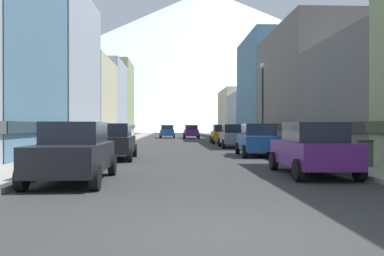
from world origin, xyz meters
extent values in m
plane|color=#2F2F2F|center=(0.00, 0.00, 0.00)|extent=(400.00, 400.00, 0.00)
cube|color=gray|center=(-6.25, 35.00, 0.07)|extent=(2.50, 100.00, 0.15)
cube|color=gray|center=(6.25, 35.00, 0.07)|extent=(2.50, 100.00, 0.15)
cube|color=#99A5B2|center=(-12.24, 26.04, 6.00)|extent=(9.48, 11.49, 12.00)
cube|color=#444A50|center=(-12.24, 26.04, 1.60)|extent=(9.78, 11.49, 0.50)
cube|color=beige|center=(-11.68, 37.81, 4.38)|extent=(8.36, 11.43, 8.76)
cube|color=#595444|center=(-11.68, 37.81, 1.60)|extent=(8.66, 11.43, 0.50)
cube|color=#99A5B2|center=(-11.51, 49.07, 5.08)|extent=(8.02, 10.93, 10.16)
cube|color=#444A50|center=(-11.51, 49.07, 1.60)|extent=(8.32, 10.93, 0.50)
cube|color=#8C9966|center=(-11.37, 59.76, 5.95)|extent=(7.74, 10.05, 11.90)
cube|color=#3F442D|center=(-11.37, 59.76, 1.60)|extent=(8.04, 10.05, 0.50)
cube|color=#66605B|center=(10.50, 15.79, 3.22)|extent=(6.01, 9.77, 6.43)
cube|color=#2D2B29|center=(10.50, 15.79, 1.60)|extent=(6.31, 9.77, 0.50)
cube|color=#66605B|center=(11.58, 27.42, 4.86)|extent=(8.16, 13.42, 9.73)
cube|color=#2D2B29|center=(11.58, 27.42, 1.60)|extent=(8.46, 13.42, 0.50)
cube|color=slate|center=(11.71, 40.57, 5.92)|extent=(8.43, 12.55, 11.84)
cube|color=#22333F|center=(11.71, 40.57, 1.60)|extent=(8.73, 12.55, 0.50)
cube|color=#99A5B2|center=(10.53, 51.97, 3.14)|extent=(6.05, 9.35, 6.27)
cube|color=#444A50|center=(10.53, 51.97, 1.60)|extent=(6.35, 9.35, 0.50)
cube|color=beige|center=(10.87, 62.99, 3.89)|extent=(6.74, 12.68, 7.79)
cube|color=#595444|center=(10.87, 62.99, 1.60)|extent=(7.04, 12.68, 0.50)
cube|color=black|center=(-3.80, 5.93, 0.74)|extent=(1.91, 4.43, 0.80)
cube|color=#1E232D|center=(-3.80, 6.18, 1.46)|extent=(1.64, 2.23, 0.64)
cylinder|color=black|center=(-2.85, 4.30, 0.34)|extent=(0.23, 0.68, 0.68)
cylinder|color=black|center=(-4.69, 4.27, 0.34)|extent=(0.23, 0.68, 0.68)
cylinder|color=black|center=(-2.91, 7.60, 0.34)|extent=(0.23, 0.68, 0.68)
cylinder|color=black|center=(-4.75, 7.57, 0.34)|extent=(0.23, 0.68, 0.68)
cube|color=black|center=(-3.80, 14.19, 0.74)|extent=(1.94, 4.44, 0.80)
cube|color=#1E232D|center=(-3.79, 13.94, 1.46)|extent=(1.65, 2.24, 0.64)
cylinder|color=black|center=(-4.76, 15.82, 0.34)|extent=(0.24, 0.68, 0.68)
cylinder|color=black|center=(-2.92, 15.86, 0.34)|extent=(0.24, 0.68, 0.68)
cylinder|color=black|center=(-4.68, 12.52, 0.34)|extent=(0.24, 0.68, 0.68)
cylinder|color=black|center=(-2.84, 12.56, 0.34)|extent=(0.24, 0.68, 0.68)
cube|color=#591E72|center=(3.80, 7.35, 0.74)|extent=(1.95, 4.45, 0.80)
cube|color=#1E232D|center=(3.79, 7.10, 1.46)|extent=(1.66, 2.24, 0.64)
cylinder|color=black|center=(2.92, 9.03, 0.34)|extent=(0.24, 0.69, 0.68)
cylinder|color=black|center=(4.76, 8.98, 0.34)|extent=(0.24, 0.69, 0.68)
cylinder|color=black|center=(2.84, 5.73, 0.34)|extent=(0.24, 0.69, 0.68)
cylinder|color=black|center=(4.68, 5.68, 0.34)|extent=(0.24, 0.69, 0.68)
cube|color=#19478C|center=(3.80, 16.14, 0.74)|extent=(2.04, 4.48, 0.80)
cube|color=#1E232D|center=(3.79, 15.89, 1.46)|extent=(1.70, 2.27, 0.64)
cylinder|color=black|center=(2.96, 17.83, 0.34)|extent=(0.25, 0.69, 0.68)
cylinder|color=black|center=(4.80, 17.75, 0.34)|extent=(0.25, 0.69, 0.68)
cylinder|color=black|center=(2.80, 14.54, 0.34)|extent=(0.25, 0.69, 0.68)
cylinder|color=black|center=(4.64, 14.45, 0.34)|extent=(0.25, 0.69, 0.68)
cube|color=slate|center=(3.80, 25.11, 0.74)|extent=(1.95, 4.44, 0.80)
cube|color=#1E232D|center=(3.79, 24.86, 1.46)|extent=(1.65, 2.24, 0.64)
cylinder|color=black|center=(2.92, 26.78, 0.34)|extent=(0.24, 0.69, 0.68)
cylinder|color=black|center=(4.76, 26.74, 0.34)|extent=(0.24, 0.69, 0.68)
cylinder|color=black|center=(2.84, 23.49, 0.34)|extent=(0.24, 0.69, 0.68)
cylinder|color=black|center=(4.68, 23.44, 0.34)|extent=(0.24, 0.69, 0.68)
cube|color=#B28419|center=(3.80, 32.46, 0.74)|extent=(2.01, 4.47, 0.80)
cube|color=#1E232D|center=(3.79, 32.21, 1.46)|extent=(1.68, 2.26, 0.64)
cylinder|color=black|center=(2.95, 34.15, 0.34)|extent=(0.25, 0.69, 0.68)
cylinder|color=black|center=(4.78, 34.08, 0.34)|extent=(0.25, 0.69, 0.68)
cylinder|color=black|center=(2.82, 30.85, 0.34)|extent=(0.25, 0.69, 0.68)
cylinder|color=black|center=(4.65, 30.78, 0.34)|extent=(0.25, 0.69, 0.68)
cube|color=#591E72|center=(1.60, 48.68, 0.74)|extent=(1.84, 4.40, 0.80)
cube|color=#1E232D|center=(1.60, 48.43, 1.46)|extent=(1.60, 2.20, 0.64)
cylinder|color=black|center=(0.68, 50.33, 0.34)|extent=(0.22, 0.68, 0.68)
cylinder|color=black|center=(2.52, 50.33, 0.34)|extent=(0.22, 0.68, 0.68)
cylinder|color=black|center=(0.68, 47.03, 0.34)|extent=(0.22, 0.68, 0.68)
cylinder|color=black|center=(2.52, 47.03, 0.34)|extent=(0.22, 0.68, 0.68)
cube|color=#19478C|center=(-1.60, 49.98, 0.74)|extent=(1.84, 4.40, 0.80)
cube|color=#1E232D|center=(-1.60, 50.23, 1.46)|extent=(1.60, 2.20, 0.64)
cylinder|color=black|center=(-0.68, 48.33, 0.34)|extent=(0.22, 0.68, 0.68)
cylinder|color=black|center=(-2.52, 48.33, 0.34)|extent=(0.22, 0.68, 0.68)
cylinder|color=black|center=(-0.68, 51.63, 0.34)|extent=(0.22, 0.68, 0.68)
cylinder|color=black|center=(-2.52, 51.63, 0.34)|extent=(0.22, 0.68, 0.68)
cylinder|color=#4C5156|center=(6.35, 8.79, 0.60)|extent=(0.56, 0.56, 0.90)
cylinder|color=#2D2D33|center=(6.35, 8.79, 1.09)|extent=(0.59, 0.59, 0.08)
cylinder|color=#4C4C51|center=(7.00, 16.44, 0.34)|extent=(0.50, 0.50, 0.39)
sphere|color=#317224|center=(7.00, 16.44, 0.78)|extent=(0.62, 0.62, 0.62)
cylinder|color=brown|center=(6.25, 14.57, 0.85)|extent=(0.36, 0.36, 1.39)
sphere|color=tan|center=(6.25, 14.57, 1.65)|extent=(0.22, 0.22, 0.22)
cylinder|color=navy|center=(6.25, 16.57, 0.81)|extent=(0.36, 0.36, 1.32)
sphere|color=tan|center=(6.25, 16.57, 1.57)|extent=(0.21, 0.21, 0.21)
cylinder|color=navy|center=(-6.25, 19.81, 0.90)|extent=(0.36, 0.36, 1.49)
sphere|color=tan|center=(-6.25, 19.81, 1.76)|extent=(0.24, 0.24, 0.24)
cylinder|color=black|center=(5.35, 21.85, 2.90)|extent=(0.12, 0.12, 5.50)
sphere|color=white|center=(5.35, 21.85, 5.83)|extent=(0.36, 0.36, 0.36)
cone|color=silver|center=(21.43, 260.00, 45.27)|extent=(338.12, 338.12, 90.54)
camera|label=1|loc=(-0.89, -6.25, 1.66)|focal=38.37mm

